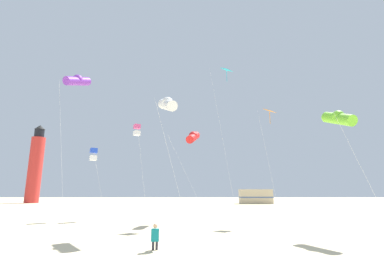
{
  "coord_description": "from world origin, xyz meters",
  "views": [
    {
      "loc": [
        1.78,
        -6.84,
        2.58
      ],
      "look_at": [
        1.89,
        11.95,
        6.6
      ],
      "focal_mm": 25.64,
      "sensor_mm": 36.0,
      "label": 1
    }
  ],
  "objects": [
    {
      "name": "kite_flyer_standing",
      "position": [
        0.23,
        5.86,
        0.61
      ],
      "size": [
        0.36,
        0.53,
        1.16
      ],
      "rotation": [
        0.0,
        0.0,
        3.25
      ],
      "color": "#147F84",
      "rests_on": "ground"
    },
    {
      "name": "kite_box_rainbow",
      "position": [
        -3.74,
        20.71,
        8.67
      ],
      "size": [
        1.69,
        1.69,
        9.26
      ],
      "color": "silver",
      "rests_on": "ground"
    },
    {
      "name": "kite_tube_white",
      "position": [
        0.23,
        10.65,
        8.21
      ],
      "size": [
        2.32,
        2.82,
        8.92
      ],
      "color": "silver",
      "rests_on": "ground"
    },
    {
      "name": "kite_diamond_cyan",
      "position": [
        5.15,
        17.26,
        13.07
      ],
      "size": [
        2.27,
        2.27,
        14.02
      ],
      "color": "silver",
      "rests_on": "ground"
    },
    {
      "name": "kite_box_blue",
      "position": [
        -7.35,
        18.85,
        5.91
      ],
      "size": [
        1.78,
        1.89,
        6.49
      ],
      "color": "silver",
      "rests_on": "ground"
    },
    {
      "name": "lighthouse_distant",
      "position": [
        -31.64,
        52.6,
        7.84
      ],
      "size": [
        2.8,
        2.8,
        16.8
      ],
      "color": "red",
      "rests_on": "ground"
    },
    {
      "name": "kite_diamond_orange",
      "position": [
        8.71,
        16.26,
        9.06
      ],
      "size": [
        1.7,
        1.7,
        9.65
      ],
      "color": "silver",
      "rests_on": "ground"
    },
    {
      "name": "kite_tube_violet",
      "position": [
        -7.28,
        13.8,
        11.19
      ],
      "size": [
        2.01,
        2.58,
        11.9
      ],
      "color": "silver",
      "rests_on": "ground"
    },
    {
      "name": "kite_tube_lime",
      "position": [
        11.02,
        9.64,
        7.0
      ],
      "size": [
        2.92,
        2.99,
        7.7
      ],
      "color": "silver",
      "rests_on": "ground"
    },
    {
      "name": "kite_tube_scarlet",
      "position": [
        2.01,
        17.07,
        7.24
      ],
      "size": [
        3.44,
        3.47,
        7.95
      ],
      "color": "silver",
      "rests_on": "ground"
    },
    {
      "name": "rv_van_tan",
      "position": [
        14.81,
        49.08,
        1.39
      ],
      "size": [
        6.47,
        2.42,
        2.8
      ],
      "rotation": [
        0.0,
        0.0,
        0.01
      ],
      "color": "#C6B28C",
      "rests_on": "ground"
    }
  ]
}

